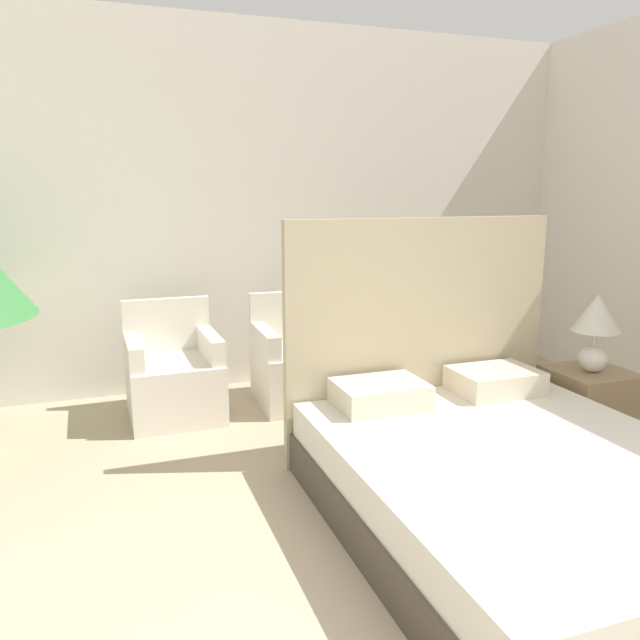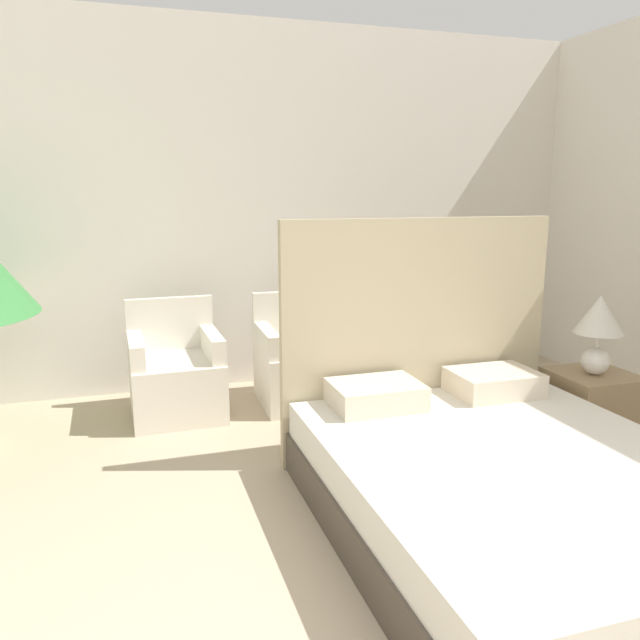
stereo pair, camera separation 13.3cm
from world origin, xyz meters
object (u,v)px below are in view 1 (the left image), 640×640
(bed, at_px, (511,474))
(armchair_near_window_right, at_px, (299,368))
(nightstand, at_px, (588,405))
(armchair_near_window_left, at_px, (174,380))
(table_lamp, at_px, (596,322))

(bed, relative_size, armchair_near_window_right, 2.64)
(armchair_near_window_right, height_order, nightstand, armchair_near_window_right)
(bed, height_order, nightstand, bed)
(armchair_near_window_left, height_order, nightstand, armchair_near_window_left)
(bed, distance_m, armchair_near_window_right, 2.10)
(bed, height_order, armchair_near_window_left, bed)
(armchair_near_window_left, xyz_separation_m, table_lamp, (2.47, -1.35, 0.52))
(armchair_near_window_left, relative_size, armchair_near_window_right, 1.00)
(bed, height_order, table_lamp, bed)
(armchair_near_window_right, height_order, table_lamp, table_lamp)
(bed, relative_size, table_lamp, 4.29)
(armchair_near_window_right, bearing_deg, bed, -76.96)
(armchair_near_window_right, distance_m, table_lamp, 2.10)
(table_lamp, bearing_deg, armchair_near_window_right, 138.50)
(armchair_near_window_left, xyz_separation_m, nightstand, (2.48, -1.33, -0.03))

